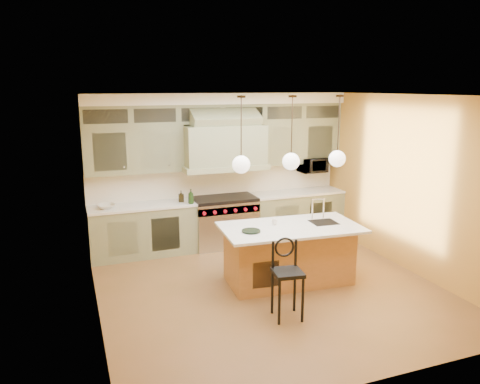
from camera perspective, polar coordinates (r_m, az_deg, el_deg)
name	(u,v)px	position (r m, az deg, el deg)	size (l,w,h in m)	color
floor	(269,288)	(7.32, 3.57, -11.65)	(5.00, 5.00, 0.00)	brown
ceiling	(272,95)	(6.67, 3.92, 11.70)	(5.00, 5.00, 0.00)	white
wall_back	(218,169)	(9.14, -2.70, 2.84)	(5.00, 5.00, 0.00)	#B58131
wall_front	(376,251)	(4.77, 16.20, -6.98)	(5.00, 5.00, 0.00)	#B58131
wall_left	(92,212)	(6.28, -17.60, -2.34)	(5.00, 5.00, 0.00)	#B58131
wall_right	(409,184)	(8.18, 19.93, 0.91)	(5.00, 5.00, 0.00)	#B58131
back_cabinetry	(222,172)	(8.89, -2.17, 2.44)	(5.00, 0.77, 2.90)	gray
range	(224,221)	(9.03, -1.94, -3.56)	(1.20, 0.74, 0.96)	silver
kitchen_island	(289,253)	(7.43, 6.01, -7.37)	(2.21, 1.29, 1.35)	#9D6D38
counter_stool	(287,274)	(6.28, 5.76, -9.93)	(0.42, 0.42, 1.07)	black
microwave	(312,165)	(9.68, 8.83, 3.27)	(0.54, 0.37, 0.30)	black
oil_bottle_a	(191,197)	(8.49, -6.01, -0.55)	(0.10, 0.11, 0.27)	#183213
oil_bottle_b	(181,196)	(8.68, -7.19, -0.51)	(0.09, 0.10, 0.21)	black
fruit_bowl	(106,206)	(8.48, -16.00, -1.69)	(0.31, 0.31, 0.08)	silver
cup	(274,222)	(7.29, 4.18, -3.68)	(0.09, 0.09, 0.08)	white
pendant_left	(241,162)	(6.74, 0.14, 3.62)	(0.26, 0.26, 1.11)	#2D2319
pendant_center	(291,160)	(7.06, 6.25, 3.96)	(0.26, 0.26, 1.11)	#2D2319
pendant_right	(337,157)	(7.45, 11.77, 4.23)	(0.26, 0.26, 1.11)	#2D2319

